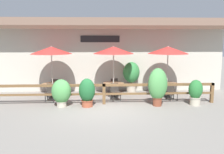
% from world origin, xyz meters
% --- Properties ---
extents(ground_plane, '(60.00, 60.00, 0.00)m').
position_xyz_m(ground_plane, '(0.00, 0.00, 0.00)').
color(ground_plane, gray).
extents(building_facade, '(14.28, 1.49, 4.23)m').
position_xyz_m(building_facade, '(-0.00, 4.10, 2.16)').
color(building_facade, '#BCB7A8').
rests_on(building_facade, ground).
extents(patio_railing, '(10.40, 0.14, 0.95)m').
position_xyz_m(patio_railing, '(0.00, 1.05, 0.70)').
color(patio_railing, brown).
rests_on(patio_railing, ground).
extents(patio_umbrella_near, '(2.09, 2.09, 2.66)m').
position_xyz_m(patio_umbrella_near, '(-2.64, 2.57, 2.43)').
color(patio_umbrella_near, '#B7B2A8').
rests_on(patio_umbrella_near, ground).
extents(dining_table_near, '(1.10, 1.10, 0.71)m').
position_xyz_m(dining_table_near, '(-2.64, 2.57, 0.57)').
color(dining_table_near, olive).
rests_on(dining_table_near, ground).
extents(chair_near_streetside, '(0.44, 0.44, 0.84)m').
position_xyz_m(chair_near_streetside, '(-2.61, 1.79, 0.46)').
color(chair_near_streetside, '#332D28').
rests_on(chair_near_streetside, ground).
extents(chair_near_wallside, '(0.48, 0.48, 0.84)m').
position_xyz_m(chair_near_wallside, '(-2.62, 3.36, 0.46)').
color(chair_near_wallside, '#332D28').
rests_on(chair_near_wallside, ground).
extents(patio_umbrella_middle, '(2.09, 2.09, 2.66)m').
position_xyz_m(patio_umbrella_middle, '(0.53, 2.59, 2.43)').
color(patio_umbrella_middle, '#B7B2A8').
rests_on(patio_umbrella_middle, ground).
extents(dining_table_middle, '(1.10, 1.10, 0.71)m').
position_xyz_m(dining_table_middle, '(0.53, 2.59, 0.57)').
color(dining_table_middle, olive).
rests_on(dining_table_middle, ground).
extents(chair_middle_streetside, '(0.51, 0.51, 0.84)m').
position_xyz_m(chair_middle_streetside, '(0.57, 1.78, 0.46)').
color(chair_middle_streetside, '#332D28').
rests_on(chair_middle_streetside, ground).
extents(chair_middle_wallside, '(0.51, 0.51, 0.84)m').
position_xyz_m(chair_middle_wallside, '(0.58, 3.41, 0.46)').
color(chair_middle_wallside, '#332D28').
rests_on(chair_middle_wallside, ground).
extents(patio_umbrella_far, '(2.09, 2.09, 2.66)m').
position_xyz_m(patio_umbrella_far, '(3.34, 2.46, 2.43)').
color(patio_umbrella_far, '#B7B2A8').
rests_on(patio_umbrella_far, ground).
extents(dining_table_far, '(1.10, 1.10, 0.71)m').
position_xyz_m(dining_table_far, '(3.34, 2.46, 0.57)').
color(dining_table_far, olive).
rests_on(dining_table_far, ground).
extents(chair_far_streetside, '(0.50, 0.50, 0.84)m').
position_xyz_m(chair_far_streetside, '(3.36, 1.66, 0.46)').
color(chair_far_streetside, '#332D28').
rests_on(chair_far_streetside, ground).
extents(chair_far_wallside, '(0.49, 0.49, 0.84)m').
position_xyz_m(chair_far_wallside, '(3.28, 3.26, 0.46)').
color(chair_far_wallside, '#332D28').
rests_on(chair_far_wallside, ground).
extents(potted_plant_tall_tropical, '(0.63, 0.57, 1.18)m').
position_xyz_m(potted_plant_tall_tropical, '(4.17, 0.65, 0.62)').
color(potted_plant_tall_tropical, '#B7AD99').
rests_on(potted_plant_tall_tropical, ground).
extents(potted_plant_corner_fern, '(0.72, 0.65, 1.28)m').
position_xyz_m(potted_plant_corner_fern, '(-0.76, 0.64, 0.66)').
color(potted_plant_corner_fern, '#9E4C33').
rests_on(potted_plant_corner_fern, ground).
extents(potted_plant_broad_leaf, '(0.86, 0.77, 1.73)m').
position_xyz_m(potted_plant_broad_leaf, '(2.41, 0.62, 0.95)').
color(potted_plant_broad_leaf, brown).
rests_on(potted_plant_broad_leaf, ground).
extents(potted_plant_small_flowering, '(0.86, 0.77, 1.25)m').
position_xyz_m(potted_plant_small_flowering, '(-1.90, 0.67, 0.67)').
color(potted_plant_small_flowering, '#B7AD99').
rests_on(potted_plant_small_flowering, ground).
extents(potted_plant_entrance_palm, '(0.93, 0.84, 1.72)m').
position_xyz_m(potted_plant_entrance_palm, '(1.59, 3.55, 1.03)').
color(potted_plant_entrance_palm, '#B7AD99').
rests_on(potted_plant_entrance_palm, ground).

